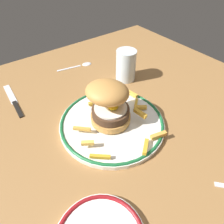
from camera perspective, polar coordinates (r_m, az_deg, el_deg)
ground_plane at (r=55.88cm, az=-2.68°, el=-4.27°), size 111.09×95.01×4.00cm
dinner_plate at (r=53.09cm, az=-0.00°, el=-2.97°), size 27.36×27.36×1.60cm
burger at (r=49.16cm, az=-0.87°, el=2.82°), size 13.64×13.28×11.66cm
fries_pile at (r=51.16cm, az=4.00°, el=-2.77°), size 22.82×22.53×2.95cm
water_glass at (r=68.40cm, az=3.92°, el=12.49°), size 6.53×6.53×10.21cm
knife at (r=66.68cm, az=-25.89°, el=2.50°), size 2.32×18.05×0.70cm
spoon at (r=78.85cm, az=-8.21°, el=13.21°), size 13.38×4.18×0.90cm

